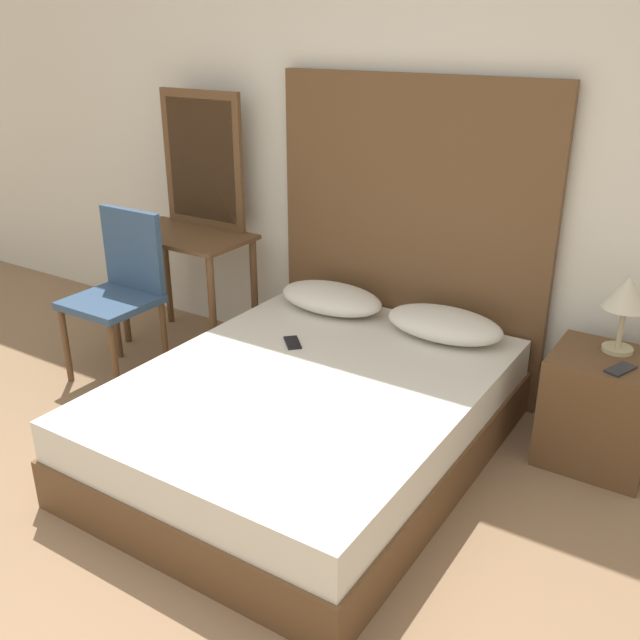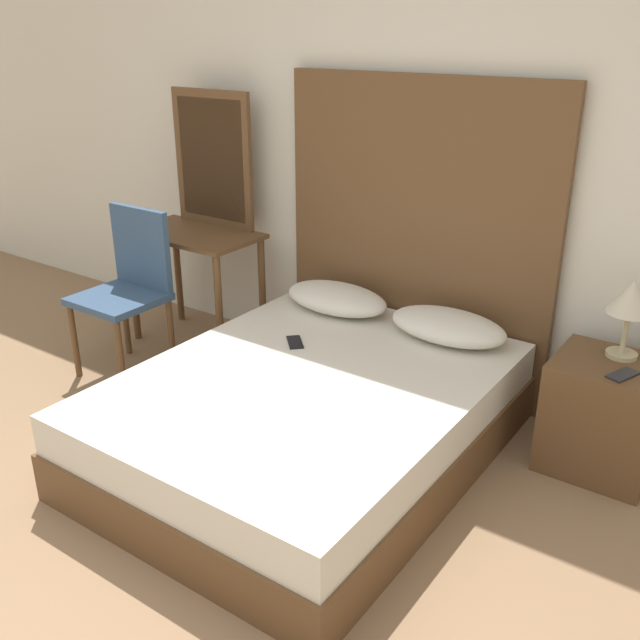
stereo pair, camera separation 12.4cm
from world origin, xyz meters
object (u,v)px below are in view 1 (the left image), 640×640
at_px(phone_on_bed, 293,343).
at_px(chair, 121,284).
at_px(bed, 309,417).
at_px(table_lamp, 627,296).
at_px(nightstand, 600,409).
at_px(phone_on_nightstand, 620,369).
at_px(vanity_desk, 185,256).

distance_m(phone_on_bed, chair, 1.13).
xyz_separation_m(bed, table_lamp, (1.17, 0.79, 0.60)).
distance_m(bed, table_lamp, 1.53).
distance_m(nightstand, phone_on_nightstand, 0.30).
relative_size(phone_on_bed, vanity_desk, 0.19).
relative_size(phone_on_bed, nightstand, 0.29).
height_order(bed, nightstand, nightstand).
xyz_separation_m(bed, vanity_desk, (-1.35, 0.66, 0.38)).
distance_m(vanity_desk, chair, 0.49).
bearing_deg(nightstand, chair, -168.08).
height_order(bed, table_lamp, table_lamp).
relative_size(phone_on_bed, phone_on_nightstand, 0.94).
relative_size(table_lamp, phone_on_nightstand, 2.18).
distance_m(bed, chair, 1.44).
height_order(nightstand, table_lamp, table_lamp).
xyz_separation_m(bed, chair, (-1.39, 0.17, 0.34)).
xyz_separation_m(table_lamp, vanity_desk, (-2.52, -0.13, -0.22)).
bearing_deg(chair, phone_on_bed, 4.86).
bearing_deg(vanity_desk, chair, -94.78).
xyz_separation_m(phone_on_bed, vanity_desk, (-1.08, 0.40, 0.16)).
relative_size(bed, table_lamp, 5.39).
xyz_separation_m(phone_on_bed, nightstand, (1.43, 0.44, -0.16)).
bearing_deg(vanity_desk, phone_on_bed, -20.17).
height_order(phone_on_bed, table_lamp, table_lamp).
relative_size(bed, vanity_desk, 2.35).
relative_size(bed, phone_on_nightstand, 11.74).
bearing_deg(vanity_desk, nightstand, 1.06).
bearing_deg(nightstand, vanity_desk, -178.94).
relative_size(bed, phone_on_bed, 12.44).
bearing_deg(table_lamp, bed, -146.00).
bearing_deg(table_lamp, phone_on_nightstand, -74.34).
bearing_deg(chair, bed, -6.80).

